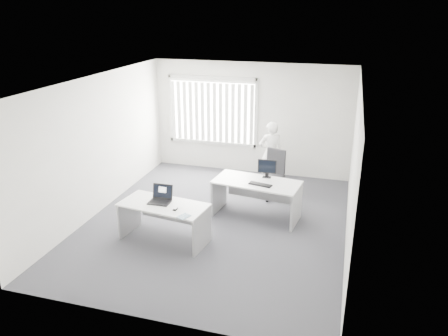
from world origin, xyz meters
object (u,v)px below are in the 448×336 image
(office_chair, at_px, (272,182))
(desk_near, at_px, (164,214))
(laptop, at_px, (159,195))
(monitor, at_px, (267,169))
(desk_far, at_px, (256,191))
(person, at_px, (271,153))

(office_chair, bearing_deg, desk_near, -102.25)
(desk_near, relative_size, office_chair, 1.55)
(laptop, bearing_deg, monitor, 43.84)
(laptop, bearing_deg, desk_far, 41.30)
(office_chair, relative_size, monitor, 2.83)
(office_chair, xyz_separation_m, monitor, (0.03, -0.86, 0.63))
(desk_near, height_order, office_chair, office_chair)
(desk_near, xyz_separation_m, laptop, (-0.09, 0.03, 0.35))
(person, relative_size, monitor, 4.07)
(desk_far, bearing_deg, person, 99.29)
(desk_far, height_order, office_chair, office_chair)
(desk_near, distance_m, laptop, 0.36)
(laptop, relative_size, monitor, 1.01)
(person, bearing_deg, desk_near, 44.30)
(office_chair, relative_size, person, 0.69)
(desk_far, xyz_separation_m, office_chair, (0.12, 1.13, -0.23))
(desk_far, height_order, laptop, laptop)
(person, distance_m, monitor, 1.59)
(office_chair, bearing_deg, desk_far, -76.91)
(desk_near, distance_m, office_chair, 2.95)
(desk_near, xyz_separation_m, desk_far, (1.41, 1.39, 0.04))
(desk_near, distance_m, person, 3.51)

